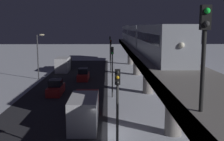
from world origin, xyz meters
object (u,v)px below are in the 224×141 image
at_px(sedan_red, 56,88).
at_px(traffic_light_near, 117,106).
at_px(box_truck, 85,110).
at_px(traffic_light_far, 111,52).
at_px(rail_signal, 204,40).
at_px(traffic_light_distant, 110,45).
at_px(traffic_light_mid, 112,65).
at_px(sedan_red_2, 83,75).
at_px(delivery_van, 64,64).
at_px(subway_train, 139,35).

distance_m(sedan_red, traffic_light_near, 21.78).
relative_size(box_truck, traffic_light_far, 1.16).
xyz_separation_m(rail_signal, sedan_red, (10.49, -26.05, -7.59)).
xyz_separation_m(traffic_light_far, traffic_light_distant, (0.00, -18.32, 0.00)).
bearing_deg(sedan_red, traffic_light_mid, 166.23).
bearing_deg(sedan_red_2, box_truck, -84.68).
bearing_deg(box_truck, sedan_red_2, -84.68).
bearing_deg(delivery_van, traffic_light_near, 103.42).
xyz_separation_m(sedan_red, traffic_light_mid, (-7.50, 1.84, 3.40)).
relative_size(sedan_red, traffic_light_mid, 0.72).
bearing_deg(traffic_light_distant, box_truck, 86.67).
xyz_separation_m(rail_signal, traffic_light_distant, (2.99, -60.86, -4.19)).
height_order(rail_signal, sedan_red, rail_signal).
xyz_separation_m(subway_train, box_truck, (7.54, 23.30, -6.10)).
bearing_deg(traffic_light_near, box_truck, -72.51).
height_order(rail_signal, box_truck, rail_signal).
bearing_deg(delivery_van, traffic_light_distant, -122.08).
relative_size(traffic_light_mid, traffic_light_distant, 1.00).
xyz_separation_m(delivery_van, traffic_light_distant, (-9.50, -15.16, 2.85)).
bearing_deg(box_truck, delivery_van, -77.72).
relative_size(sedan_red, traffic_light_distant, 0.72).
xyz_separation_m(subway_train, rail_signal, (1.85, 37.76, 0.95)).
distance_m(traffic_light_far, traffic_light_distant, 18.32).
xyz_separation_m(traffic_light_mid, traffic_light_distant, (0.00, -36.64, 0.00)).
distance_m(sedan_red, traffic_light_far, 18.43).
bearing_deg(sedan_red_2, subway_train, 10.69).
distance_m(sedan_red, box_truck, 12.56).
bearing_deg(sedan_red_2, rail_signal, -77.92).
distance_m(sedan_red_2, delivery_van, 10.88).
bearing_deg(sedan_red_2, traffic_light_distant, 79.31).
relative_size(sedan_red, sedan_red_2, 1.05).
xyz_separation_m(rail_signal, delivery_van, (12.49, -45.70, -7.04)).
relative_size(sedan_red_2, box_truck, 0.60).
relative_size(rail_signal, sedan_red, 0.86).
xyz_separation_m(sedan_red, delivery_van, (2.00, -19.65, 0.55)).
height_order(subway_train, traffic_light_mid, subway_train).
bearing_deg(box_truck, sedan_red, -67.50).
distance_m(delivery_van, traffic_light_distant, 18.11).
height_order(rail_signal, sedan_red_2, rail_signal).
relative_size(delivery_van, traffic_light_mid, 1.16).
bearing_deg(traffic_light_distant, rail_signal, 92.82).
distance_m(box_truck, delivery_van, 31.97).
relative_size(delivery_van, traffic_light_near, 1.16).
height_order(rail_signal, traffic_light_distant, rail_signal).
height_order(traffic_light_near, traffic_light_distant, same).
bearing_deg(traffic_light_far, rail_signal, 94.02).
xyz_separation_m(traffic_light_near, traffic_light_mid, (0.00, -18.32, 0.00)).
height_order(subway_train, sedan_red, subway_train).
xyz_separation_m(box_truck, delivery_van, (6.80, -31.24, 0.00)).
xyz_separation_m(traffic_light_near, traffic_light_distant, (0.00, -54.96, 0.00)).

